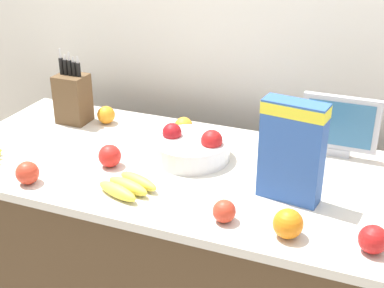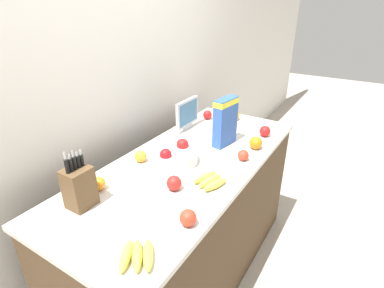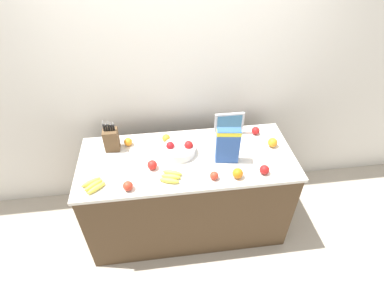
% 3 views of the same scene
% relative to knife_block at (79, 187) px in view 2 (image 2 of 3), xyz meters
% --- Properties ---
extents(ground_plane, '(14.00, 14.00, 0.00)m').
position_rel_knife_block_xyz_m(ground_plane, '(0.64, -0.20, -1.04)').
color(ground_plane, '#B2A899').
extents(wall_back, '(9.00, 0.06, 2.60)m').
position_rel_knife_block_xyz_m(wall_back, '(0.64, 0.40, 0.26)').
color(wall_back, silver).
rests_on(wall_back, ground_plane).
extents(counter, '(1.85, 0.77, 0.94)m').
position_rel_knife_block_xyz_m(counter, '(0.64, -0.20, -0.57)').
color(counter, '#4C3823').
rests_on(counter, ground_plane).
extents(knife_block, '(0.12, 0.11, 0.31)m').
position_rel_knife_block_xyz_m(knife_block, '(0.00, 0.00, 0.00)').
color(knife_block, brown).
rests_on(knife_block, counter).
extents(small_monitor, '(0.27, 0.03, 0.23)m').
position_rel_knife_block_xyz_m(small_monitor, '(1.06, 0.08, 0.02)').
color(small_monitor, '#B7B7BC').
rests_on(small_monitor, counter).
extents(cereal_box, '(0.20, 0.10, 0.32)m').
position_rel_knife_block_xyz_m(cereal_box, '(0.97, -0.28, 0.07)').
color(cereal_box, '#2D56A8').
rests_on(cereal_box, counter).
extents(fruit_bowl, '(0.28, 0.28, 0.12)m').
position_rel_knife_block_xyz_m(fruit_bowl, '(0.58, -0.14, -0.06)').
color(fruit_bowl, silver).
rests_on(fruit_bowl, counter).
extents(banana_bunch_left, '(0.20, 0.17, 0.04)m').
position_rel_knife_block_xyz_m(banana_bunch_left, '(0.48, -0.43, -0.08)').
color(banana_bunch_left, yellow).
rests_on(banana_bunch_left, counter).
extents(banana_bunch_right, '(0.20, 0.19, 0.04)m').
position_rel_knife_block_xyz_m(banana_bunch_right, '(-0.11, -0.45, -0.09)').
color(banana_bunch_right, yellow).
rests_on(banana_bunch_right, counter).
extents(apple_near_bananas, '(0.07, 0.07, 0.07)m').
position_rel_knife_block_xyz_m(apple_near_bananas, '(1.32, 0.05, -0.07)').
color(apple_near_bananas, red).
rests_on(apple_near_bananas, counter).
extents(apple_leftmost, '(0.08, 0.08, 0.08)m').
position_rel_knife_block_xyz_m(apple_leftmost, '(0.15, -0.51, -0.07)').
color(apple_leftmost, red).
rests_on(apple_leftmost, counter).
extents(apple_front, '(0.08, 0.08, 0.08)m').
position_rel_knife_block_xyz_m(apple_front, '(0.34, -0.30, -0.07)').
color(apple_front, red).
rests_on(apple_front, counter).
extents(apple_rightmost, '(0.07, 0.07, 0.07)m').
position_rel_knife_block_xyz_m(apple_rightmost, '(0.82, -0.48, -0.07)').
color(apple_rightmost, red).
rests_on(apple_rightmost, counter).
extents(apple_rear, '(0.08, 0.08, 0.08)m').
position_rel_knife_block_xyz_m(apple_rear, '(1.23, -0.47, -0.07)').
color(apple_rear, red).
rests_on(apple_rear, counter).
extents(orange_by_cereal, '(0.07, 0.07, 0.07)m').
position_rel_knife_block_xyz_m(orange_by_cereal, '(0.13, 0.03, -0.07)').
color(orange_by_cereal, orange).
rests_on(orange_by_cereal, counter).
extents(orange_front_center, '(0.07, 0.07, 0.07)m').
position_rel_knife_block_xyz_m(orange_front_center, '(0.48, 0.04, -0.07)').
color(orange_front_center, orange).
rests_on(orange_front_center, counter).
extents(orange_mid_left, '(0.08, 0.08, 0.08)m').
position_rel_knife_block_xyz_m(orange_mid_left, '(1.41, -0.15, -0.06)').
color(orange_mid_left, orange).
rests_on(orange_mid_left, counter).
extents(orange_back_center, '(0.09, 0.09, 0.09)m').
position_rel_knife_block_xyz_m(orange_back_center, '(1.01, -0.49, -0.06)').
color(orange_back_center, orange).
rests_on(orange_back_center, counter).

